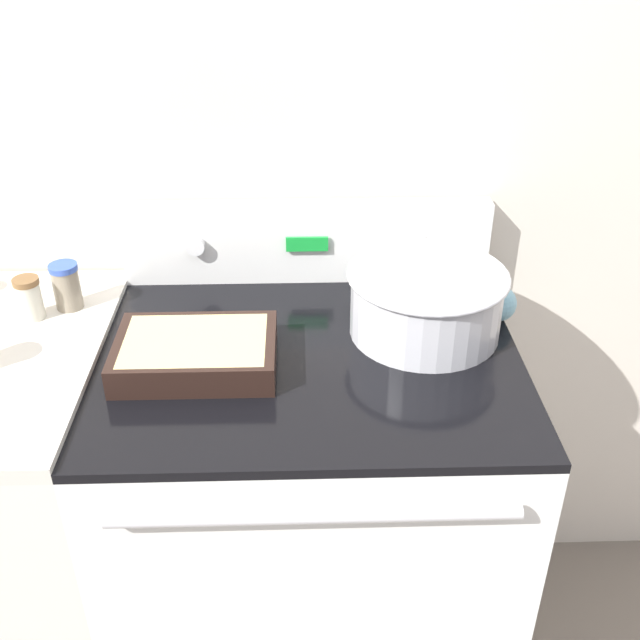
% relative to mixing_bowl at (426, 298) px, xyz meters
% --- Properties ---
extents(kitchen_wall, '(8.00, 0.05, 2.50)m').
position_rel_mixing_bowl_xyz_m(kitchen_wall, '(-0.23, 0.30, 0.27)').
color(kitchen_wall, beige).
rests_on(kitchen_wall, ground_plane).
extents(stove_range, '(0.79, 0.68, 0.91)m').
position_rel_mixing_bowl_xyz_m(stove_range, '(-0.23, -0.07, -0.53)').
color(stove_range, white).
rests_on(stove_range, ground_plane).
extents(control_panel, '(0.79, 0.07, 0.18)m').
position_rel_mixing_bowl_xyz_m(control_panel, '(-0.23, 0.24, 0.01)').
color(control_panel, white).
rests_on(control_panel, stove_range).
extents(mixing_bowl, '(0.31, 0.31, 0.13)m').
position_rel_mixing_bowl_xyz_m(mixing_bowl, '(0.00, 0.00, 0.00)').
color(mixing_bowl, silver).
rests_on(mixing_bowl, stove_range).
extents(casserole_dish, '(0.29, 0.20, 0.06)m').
position_rel_mixing_bowl_xyz_m(casserole_dish, '(-0.43, -0.11, -0.04)').
color(casserole_dish, black).
rests_on(casserole_dish, stove_range).
extents(ladle, '(0.07, 0.33, 0.07)m').
position_rel_mixing_bowl_xyz_m(ladle, '(0.15, 0.06, -0.04)').
color(ladle, '#7AB2C6').
rests_on(ladle, stove_range).
extents(spice_jar_blue_cap, '(0.06, 0.06, 0.10)m').
position_rel_mixing_bowl_xyz_m(spice_jar_blue_cap, '(-0.71, 0.10, -0.01)').
color(spice_jar_blue_cap, gray).
rests_on(spice_jar_blue_cap, side_counter).
extents(spice_jar_brown_cap, '(0.05, 0.05, 0.09)m').
position_rel_mixing_bowl_xyz_m(spice_jar_brown_cap, '(-0.78, 0.06, -0.02)').
color(spice_jar_brown_cap, beige).
rests_on(spice_jar_brown_cap, side_counter).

